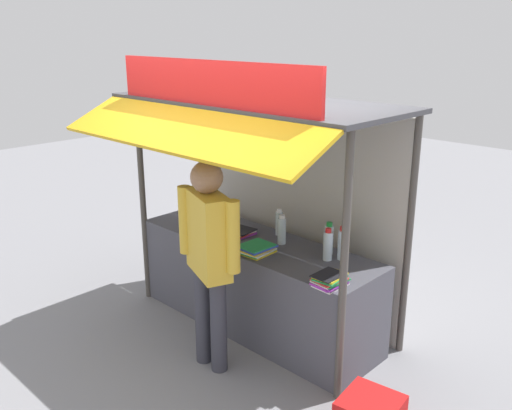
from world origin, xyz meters
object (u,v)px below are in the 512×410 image
at_px(water_bottle_front_right, 279,223).
at_px(magazine_stack_center, 330,280).
at_px(vendor_person, 209,248).
at_px(water_bottle_right, 329,239).
at_px(water_bottle_back_right, 342,244).
at_px(water_bottle_far_right, 205,210).
at_px(water_bottle_far_left, 328,245).
at_px(magazine_stack_left, 240,232).
at_px(banana_bunch_leftmost, 277,156).
at_px(banana_bunch_inner_right, 160,135).
at_px(magazine_stack_front_left, 257,249).
at_px(banana_bunch_inner_left, 220,144).
at_px(water_bottle_rear_center, 282,230).

distance_m(water_bottle_front_right, magazine_stack_center, 1.15).
bearing_deg(vendor_person, water_bottle_right, -93.73).
height_order(water_bottle_back_right, magazine_stack_center, water_bottle_back_right).
bearing_deg(magazine_stack_center, vendor_person, -150.59).
bearing_deg(water_bottle_far_right, vendor_person, -39.59).
relative_size(water_bottle_right, magazine_stack_center, 1.04).
relative_size(water_bottle_far_left, vendor_person, 0.16).
height_order(magazine_stack_left, banana_bunch_leftmost, banana_bunch_leftmost).
bearing_deg(banana_bunch_inner_right, water_bottle_back_right, 23.39).
xyz_separation_m(water_bottle_far_left, vendor_person, (-0.53, -0.86, 0.08)).
bearing_deg(banana_bunch_leftmost, magazine_stack_left, 151.30).
bearing_deg(banana_bunch_inner_right, magazine_stack_front_left, 16.03).
bearing_deg(water_bottle_far_right, magazine_stack_front_left, -13.71).
distance_m(water_bottle_back_right, banana_bunch_leftmost, 1.10).
bearing_deg(banana_bunch_inner_left, magazine_stack_center, 10.93).
bearing_deg(water_bottle_front_right, banana_bunch_inner_left, -89.44).
bearing_deg(banana_bunch_leftmost, vendor_person, -148.78).
height_order(magazine_stack_center, banana_bunch_inner_left, banana_bunch_inner_left).
height_order(water_bottle_front_right, banana_bunch_leftmost, banana_bunch_leftmost).
bearing_deg(magazine_stack_left, water_bottle_right, 13.10).
relative_size(magazine_stack_left, banana_bunch_inner_left, 1.05).
height_order(water_bottle_back_right, magazine_stack_left, water_bottle_back_right).
height_order(water_bottle_far_right, banana_bunch_inner_right, banana_bunch_inner_right).
relative_size(water_bottle_front_right, water_bottle_far_left, 0.90).
bearing_deg(water_bottle_right, banana_bunch_inner_right, -153.65).
xyz_separation_m(water_bottle_back_right, vendor_person, (-0.61, -0.96, 0.07)).
xyz_separation_m(water_bottle_right, magazine_stack_left, (-0.89, -0.21, -0.11)).
bearing_deg(water_bottle_far_left, vendor_person, -121.62).
distance_m(magazine_stack_front_left, banana_bunch_inner_right, 1.35).
bearing_deg(water_bottle_back_right, banana_bunch_inner_left, -138.62).
distance_m(magazine_stack_front_left, vendor_person, 0.58).
bearing_deg(magazine_stack_center, banana_bunch_inner_left, -169.07).
distance_m(water_bottle_far_left, vendor_person, 1.02).
bearing_deg(water_bottle_far_right, water_bottle_front_right, 17.06).
distance_m(water_bottle_far_right, water_bottle_far_left, 1.49).
xyz_separation_m(water_bottle_back_right, banana_bunch_inner_left, (-0.77, -0.68, 0.85)).
xyz_separation_m(water_bottle_far_left, banana_bunch_leftmost, (-0.07, -0.58, 0.85)).
relative_size(water_bottle_rear_center, water_bottle_right, 0.96).
distance_m(water_bottle_right, vendor_person, 1.08).
relative_size(water_bottle_far_right, banana_bunch_leftmost, 1.07).
xyz_separation_m(water_bottle_far_right, water_bottle_far_left, (1.48, 0.08, 0.01)).
relative_size(water_bottle_far_right, banana_bunch_inner_right, 0.97).
distance_m(water_bottle_right, banana_bunch_leftmost, 1.10).
xyz_separation_m(banana_bunch_inner_right, vendor_person, (0.95, -0.28, -0.75)).
xyz_separation_m(water_bottle_front_right, banana_bunch_inner_right, (-0.79, -0.74, 0.84)).
relative_size(magazine_stack_front_left, magazine_stack_left, 1.15).
relative_size(water_bottle_right, magazine_stack_front_left, 0.95).
height_order(water_bottle_far_right, vendor_person, vendor_person).
relative_size(water_bottle_back_right, magazine_stack_left, 1.11).
relative_size(water_bottle_far_right, magazine_stack_center, 0.94).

